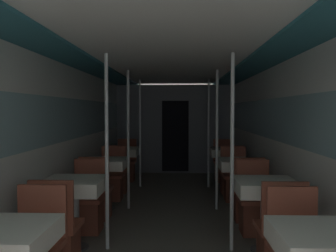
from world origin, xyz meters
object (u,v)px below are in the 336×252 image
at_px(support_pole_left_2, 128,140).
at_px(dining_table_right_2, 241,167).
at_px(chair_left_near_3, 117,177).
at_px(chair_left_far_1, 87,209).
at_px(chair_right_near_3, 231,178).
at_px(dining_table_right_0, 327,248).
at_px(support_pole_right_1, 232,152).
at_px(dining_table_left_0, 1,244).
at_px(chair_right_near_1, 279,244).
at_px(chair_right_near_2, 247,200).
at_px(dining_table_left_1, 74,189).
at_px(chair_left_near_1, 57,241).
at_px(dining_table_right_1, 266,191).
at_px(chair_right_far_1, 255,210).
at_px(chair_right_far_2, 235,184).
at_px(chair_left_far_2, 112,183).
at_px(support_pole_left_1, 107,152).
at_px(chair_left_far_3, 126,168).
at_px(dining_table_left_3, 122,154).
at_px(support_pole_right_3, 209,133).
at_px(support_pole_right_2, 217,140).
at_px(support_pole_left_3, 140,133).
at_px(dining_table_left_2, 105,166).
at_px(chair_right_far_3, 223,168).
at_px(chair_left_near_2, 97,199).
at_px(dining_table_right_3, 227,154).

relative_size(support_pole_left_2, dining_table_right_2, 2.78).
bearing_deg(dining_table_right_2, chair_left_near_3, 152.13).
bearing_deg(chair_left_far_1, chair_right_near_3, -133.39).
height_order(dining_table_right_0, support_pole_right_1, support_pole_right_1).
relative_size(dining_table_left_0, chair_right_near_3, 0.86).
xyz_separation_m(chair_right_near_1, chair_right_near_2, (0.00, 1.67, 0.00)).
bearing_deg(dining_table_left_1, chair_left_near_1, -90.00).
distance_m(dining_table_right_1, chair_right_far_1, 0.68).
xyz_separation_m(chair_left_far_1, chair_right_far_2, (2.07, 1.67, 0.00)).
distance_m(chair_left_far_2, support_pole_left_2, 1.03).
height_order(support_pole_left_1, dining_table_right_0, support_pole_left_1).
bearing_deg(chair_left_far_1, support_pole_right_1, 161.53).
height_order(chair_left_far_3, support_pole_right_1, support_pole_right_1).
bearing_deg(dining_table_left_3, dining_table_left_1, -90.00).
relative_size(dining_table_right_2, support_pole_right_3, 0.36).
xyz_separation_m(dining_table_left_1, chair_right_near_3, (2.07, 2.76, -0.37)).
height_order(dining_table_right_2, support_pole_right_2, support_pole_right_2).
height_order(dining_table_left_0, support_pole_left_1, support_pole_left_1).
bearing_deg(dining_table_right_2, support_pole_right_2, 180.00).
bearing_deg(chair_left_near_3, support_pole_right_1, -58.24).
bearing_deg(chair_right_far_1, support_pole_left_3, -58.24).
bearing_deg(support_pole_right_2, dining_table_left_2, 180.00).
bearing_deg(dining_table_left_1, dining_table_right_1, 0.00).
relative_size(chair_left_far_3, support_pole_right_1, 0.42).
distance_m(chair_left_near_1, chair_right_far_3, 4.94).
xyz_separation_m(chair_left_near_2, support_pole_right_3, (1.71, 2.24, 0.78)).
xyz_separation_m(chair_left_near_2, chair_right_far_1, (2.07, -0.52, 0.00)).
height_order(chair_left_far_2, chair_right_near_3, same).
distance_m(chair_left_far_3, chair_right_far_2, 2.66).
xyz_separation_m(dining_table_left_1, dining_table_right_0, (2.07, -1.67, 0.00)).
bearing_deg(support_pole_left_1, dining_table_left_0, -102.23).
relative_size(chair_left_far_2, chair_right_far_2, 1.00).
distance_m(chair_left_far_1, dining_table_right_0, 3.07).
bearing_deg(dining_table_right_3, dining_table_left_2, -141.18).
relative_size(dining_table_left_0, chair_left_far_1, 0.86).
bearing_deg(chair_left_near_3, chair_right_near_2, -38.82).
bearing_deg(dining_table_right_2, dining_table_right_1, -90.00).
bearing_deg(dining_table_left_0, support_pole_right_1, 44.27).
height_order(chair_left_far_1, support_pole_right_1, support_pole_right_1).
height_order(dining_table_left_0, chair_right_far_2, chair_right_far_2).
height_order(dining_table_right_3, chair_right_far_3, chair_right_far_3).
height_order(dining_table_left_3, chair_left_near_3, chair_left_near_3).
height_order(support_pole_left_2, chair_left_far_3, support_pole_left_2).
distance_m(dining_table_left_0, chair_right_far_3, 5.96).
bearing_deg(support_pole_left_3, chair_left_far_1, -97.45).
bearing_deg(chair_right_near_2, dining_table_left_0, -126.87).
xyz_separation_m(dining_table_left_2, support_pole_right_1, (1.71, -1.67, 0.41)).
height_order(dining_table_left_0, chair_right_far_1, chair_right_far_1).
relative_size(chair_left_far_1, support_pole_right_3, 0.42).
distance_m(chair_right_far_1, chair_right_far_3, 3.34).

